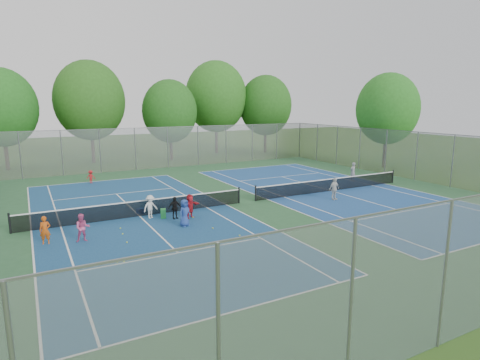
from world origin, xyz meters
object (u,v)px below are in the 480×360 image
object	(u,v)px
net_left	(139,209)
instructor	(353,172)
ball_crate	(140,211)
net_right	(331,185)
ball_hopper	(163,214)

from	to	relation	value
net_left	instructor	bearing A→B (deg)	6.57
instructor	ball_crate	bearing A→B (deg)	0.29
net_right	ball_crate	distance (m)	13.82
ball_hopper	instructor	world-z (taller)	instructor
net_right	ball_hopper	size ratio (longest dim) A/B	23.37
net_right	net_left	bearing A→B (deg)	180.00
net_left	ball_crate	size ratio (longest dim) A/B	36.61
net_right	ball_crate	world-z (taller)	net_right
net_left	ball_crate	xyz separation A→B (m)	(0.20, 0.61, -0.30)
net_right	ball_hopper	bearing A→B (deg)	-175.67
net_left	instructor	size ratio (longest dim) A/B	8.28
ball_hopper	ball_crate	bearing A→B (deg)	118.92
instructor	ball_hopper	bearing A→B (deg)	5.78
instructor	net_left	bearing A→B (deg)	2.15
net_left	instructor	xyz separation A→B (m)	(18.09, 2.08, 0.32)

